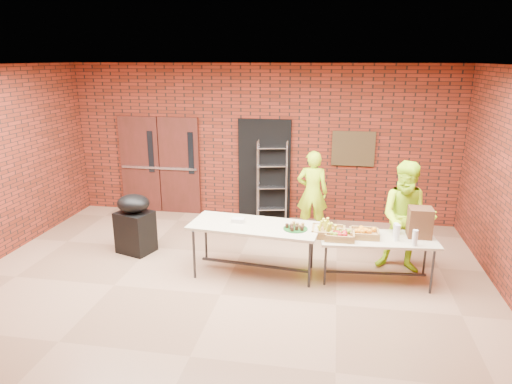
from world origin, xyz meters
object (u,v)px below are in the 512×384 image
covered_grill (135,223)px  volunteer_man (407,218)px  table_left (254,229)px  table_right (378,241)px  volunteer_woman (312,193)px  wire_rack (272,181)px  coffee_dispenser (420,222)px

covered_grill → volunteer_man: 4.55m
table_left → table_right: (1.87, 0.07, -0.10)m
volunteer_woman → table_right: bearing=120.0°
wire_rack → volunteer_man: size_ratio=0.94×
table_left → volunteer_man: (2.34, 0.50, 0.15)m
covered_grill → volunteer_woman: (2.99, 1.44, 0.29)m
covered_grill → volunteer_man: (4.54, 0.04, 0.37)m
volunteer_woman → covered_grill: bearing=25.3°
table_left → volunteer_man: volunteer_man is taller
volunteer_woman → volunteer_man: bearing=137.3°
table_left → volunteer_man: size_ratio=1.15×
wire_rack → table_left: bearing=-100.2°
wire_rack → table_right: (1.95, -2.47, -0.19)m
covered_grill → volunteer_man: size_ratio=0.59×
covered_grill → volunteer_man: bearing=18.9°
covered_grill → wire_rack: bearing=62.7°
wire_rack → volunteer_woman: size_ratio=1.03×
wire_rack → volunteer_woman: 1.07m
table_right → covered_grill: 4.09m
table_right → table_left: bearing=177.0°
wire_rack → table_left: wire_rack is taller
wire_rack → volunteer_woman: (0.86, -0.63, -0.02)m
volunteer_man → volunteer_woman: bearing=148.0°
table_left → coffee_dispenser: (2.48, 0.22, 0.18)m
wire_rack → table_left: (0.07, -2.54, -0.09)m
coffee_dispenser → volunteer_man: size_ratio=0.25×
table_left → volunteer_woman: volunteer_woman is taller
table_right → coffee_dispenser: (0.60, 0.15, 0.28)m
table_right → volunteer_woman: size_ratio=1.08×
wire_rack → volunteer_man: (2.41, -2.03, 0.06)m
wire_rack → volunteer_man: bearing=-52.0°
volunteer_woman → volunteer_man: volunteer_man is taller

